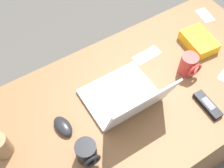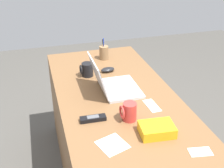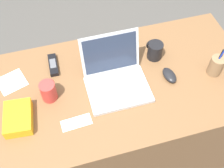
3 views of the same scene
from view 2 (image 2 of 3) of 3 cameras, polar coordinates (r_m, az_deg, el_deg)
The scene contains 11 objects.
desk at distance 2.07m, azimuth 0.64°, elevation -10.86°, with size 1.54×0.74×0.76m, color brown.
laptop at distance 1.86m, azimuth 0.26°, elevation -0.03°, with size 0.31×0.30×0.23m.
computer_mouse at distance 2.13m, azimuth -0.86°, elevation 2.85°, with size 0.06×0.10×0.03m, color black.
coffee_mug_white at distance 1.58m, azimuth 3.36°, elevation -5.49°, with size 0.08×0.09×0.10m.
coffee_mug_tall at distance 2.06m, azimuth -4.99°, elevation 2.85°, with size 0.08×0.09×0.10m.
cordless_phone at distance 1.60m, azimuth -3.78°, elevation -6.84°, with size 0.05×0.15×0.03m.
pen_holder at distance 2.33m, azimuth -1.62°, elevation 6.23°, with size 0.07×0.07×0.17m.
snack_bag at distance 1.51m, azimuth 8.87°, elevation -8.89°, with size 0.13×0.18×0.05m, color #F2AD19.
paper_note_near_laptop at distance 1.74m, azimuth 7.91°, elevation -4.25°, with size 0.14×0.06×0.00m, color white.
paper_note_left at distance 1.46m, azimuth 17.07°, elevation -12.71°, with size 0.06×0.11×0.00m, color white.
paper_note_right at distance 1.44m, azimuth 0.09°, elevation -11.89°, with size 0.14×0.13×0.00m, color white.
Camera 2 is at (-1.54, 0.46, 1.69)m, focal length 46.21 mm.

